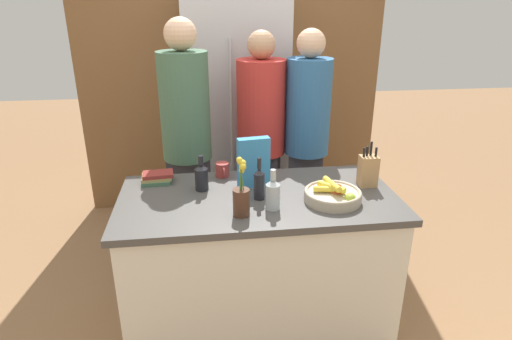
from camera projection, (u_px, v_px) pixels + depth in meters
ground_plane at (258, 318)px, 2.78m from camera, size 14.00×14.00×0.00m
kitchen_island at (258, 261)px, 2.61m from camera, size 1.59×0.80×0.88m
back_wall_wood at (232, 72)px, 3.98m from camera, size 2.79×0.12×2.60m
refrigerator at (236, 112)px, 3.76m from camera, size 0.85×0.62×2.01m
fruit_bowl at (333, 194)px, 2.37m from camera, size 0.32×0.32×0.12m
knife_block at (368, 170)px, 2.55m from camera, size 0.10×0.09×0.27m
flower_vase at (241, 197)px, 2.19m from camera, size 0.09×0.09×0.32m
cereal_box at (254, 163)px, 2.52m from camera, size 0.20×0.09×0.30m
coffee_mug at (222, 170)px, 2.70m from camera, size 0.09×0.12×0.09m
book_stack at (157, 177)px, 2.62m from camera, size 0.20×0.16×0.06m
bottle_oil at (260, 183)px, 2.38m from camera, size 0.06×0.06×0.24m
bottle_vinegar at (201, 177)px, 2.50m from camera, size 0.08×0.08×0.21m
bottle_wine at (273, 194)px, 2.27m from camera, size 0.08×0.08×0.23m
person_at_sink at (187, 136)px, 2.99m from camera, size 0.34×0.34×1.83m
person_in_blue at (261, 135)px, 3.24m from camera, size 0.36×0.36×1.74m
person_in_red_tee at (307, 134)px, 3.21m from camera, size 0.33×0.33×1.75m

